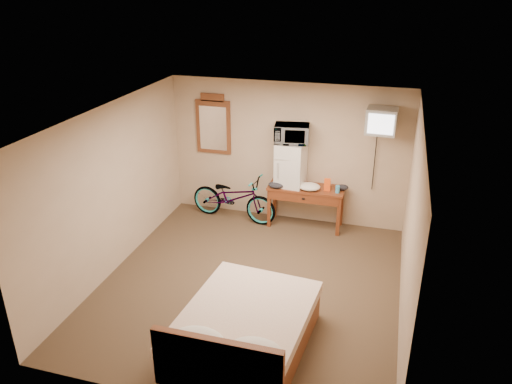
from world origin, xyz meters
TOP-DOWN VIEW (x-y plane):
  - room at (-0.00, 0.00)m, footprint 4.60×4.64m
  - desk at (0.41, 2.00)m, footprint 1.32×0.51m
  - mini_fridge at (0.12, 2.05)m, footprint 0.51×0.49m
  - microwave at (0.12, 2.05)m, footprint 0.63×0.47m
  - snack_bag at (0.78, 1.99)m, footprint 0.11×0.07m
  - blue_cup at (0.96, 1.94)m, footprint 0.07×0.07m
  - cloth_cream at (0.48, 1.93)m, footprint 0.38×0.30m
  - cloth_dark_a at (-0.08, 1.87)m, footprint 0.28×0.21m
  - cloth_dark_b at (1.03, 2.10)m, footprint 0.19×0.16m
  - crt_television at (1.56, 2.02)m, footprint 0.49×0.58m
  - wall_mirror at (-1.36, 2.27)m, footprint 0.64×0.04m
  - bicycle at (-0.89, 1.95)m, footprint 1.70×0.79m
  - bed at (0.33, -1.38)m, footprint 1.55×1.99m

SIDE VIEW (x-z plane):
  - bed at x=0.33m, z-range -0.15..0.75m
  - bicycle at x=-0.89m, z-range 0.00..0.86m
  - desk at x=0.41m, z-range 0.25..1.00m
  - cloth_dark_b at x=1.03m, z-range 0.75..0.84m
  - cloth_dark_a at x=-0.08m, z-range 0.75..0.85m
  - cloth_cream at x=0.48m, z-range 0.75..0.87m
  - blue_cup at x=0.96m, z-range 0.75..0.88m
  - snack_bag at x=0.78m, z-range 0.75..0.96m
  - mini_fridge at x=0.12m, z-range 0.75..1.52m
  - room at x=0.00m, z-range 0.00..2.50m
  - wall_mirror at x=-1.36m, z-range 1.11..2.20m
  - microwave at x=0.12m, z-range 1.52..1.84m
  - crt_television at x=1.56m, z-range 1.82..2.23m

